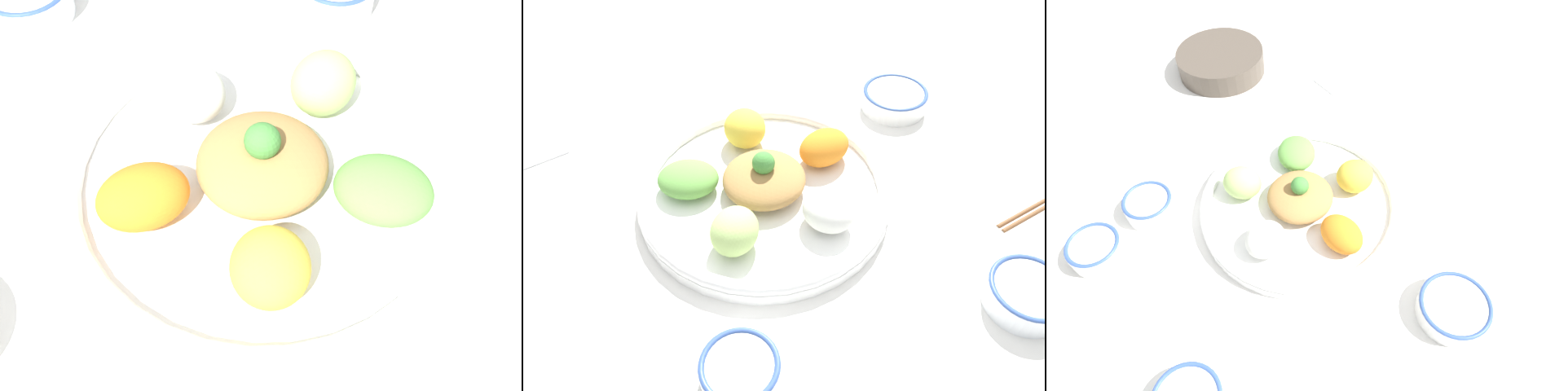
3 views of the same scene
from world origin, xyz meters
TOP-DOWN VIEW (x-y plane):
  - ground_plane at (0.00, 0.00)m, footprint 2.40×2.40m
  - salad_platter at (-0.01, -0.03)m, footprint 0.39×0.39m
  - rice_bowl_blue at (0.37, -0.14)m, footprint 0.10×0.10m

SIDE VIEW (x-z plane):
  - ground_plane at x=0.00m, z-range 0.00..0.00m
  - rice_bowl_blue at x=0.37m, z-range 0.00..0.04m
  - salad_platter at x=-0.01m, z-range -0.02..0.07m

